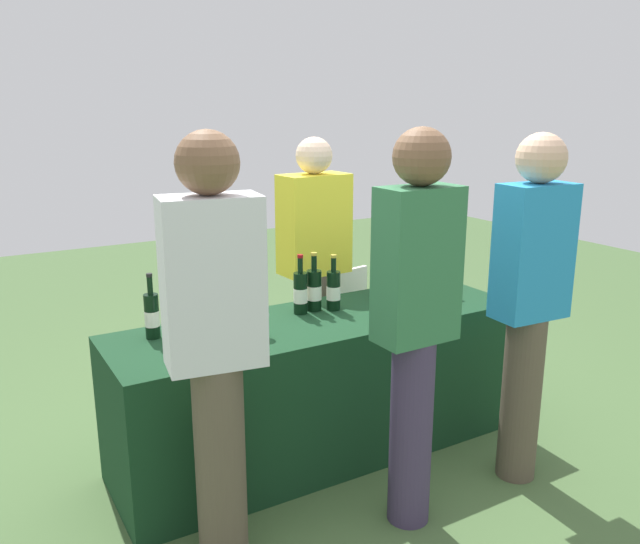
{
  "coord_description": "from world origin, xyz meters",
  "views": [
    {
      "loc": [
        -1.61,
        -2.75,
        1.85
      ],
      "look_at": [
        0.0,
        0.0,
        1.01
      ],
      "focal_mm": 36.31,
      "sensor_mm": 36.0,
      "label": 1
    }
  ],
  "objects": [
    {
      "name": "wine_glass_3",
      "position": [
        0.52,
        -0.17,
        0.87
      ],
      "size": [
        0.07,
        0.07,
        0.14
      ],
      "color": "silver",
      "rests_on": "tasting_table"
    },
    {
      "name": "guest_2",
      "position": [
        0.75,
        -0.71,
        0.96
      ],
      "size": [
        0.36,
        0.23,
        1.72
      ],
      "rotation": [
        0.0,
        0.0,
        -0.06
      ],
      "color": "brown",
      "rests_on": "ground_plane"
    },
    {
      "name": "tasting_table",
      "position": [
        0.0,
        0.0,
        0.38
      ],
      "size": [
        2.19,
        0.66,
        0.76
      ],
      "primitive_type": "cube",
      "color": "#14381E",
      "rests_on": "ground_plane"
    },
    {
      "name": "ground_plane",
      "position": [
        0.0,
        0.0,
        0.0
      ],
      "size": [
        12.0,
        12.0,
        0.0
      ],
      "primitive_type": "plane",
      "color": "#476638"
    },
    {
      "name": "wine_glass_2",
      "position": [
        0.33,
        -0.11,
        0.85
      ],
      "size": [
        0.06,
        0.06,
        0.13
      ],
      "color": "silver",
      "rests_on": "tasting_table"
    },
    {
      "name": "wine_bottle_6",
      "position": [
        0.76,
        0.07,
        0.88
      ],
      "size": [
        0.07,
        0.07,
        0.32
      ],
      "color": "black",
      "rests_on": "tasting_table"
    },
    {
      "name": "wine_glass_0",
      "position": [
        -0.74,
        -0.05,
        0.86
      ],
      "size": [
        0.07,
        0.07,
        0.14
      ],
      "color": "silver",
      "rests_on": "tasting_table"
    },
    {
      "name": "wine_bottle_3",
      "position": [
        0.04,
        0.14,
        0.88
      ],
      "size": [
        0.08,
        0.08,
        0.32
      ],
      "color": "black",
      "rests_on": "tasting_table"
    },
    {
      "name": "wine_bottle_1",
      "position": [
        -0.56,
        0.15,
        0.87
      ],
      "size": [
        0.07,
        0.07,
        0.32
      ],
      "color": "black",
      "rests_on": "tasting_table"
    },
    {
      "name": "wine_glass_1",
      "position": [
        -0.37,
        -0.09,
        0.86
      ],
      "size": [
        0.07,
        0.07,
        0.14
      ],
      "color": "silver",
      "rests_on": "tasting_table"
    },
    {
      "name": "wine_bottle_0",
      "position": [
        -0.83,
        0.16,
        0.88
      ],
      "size": [
        0.07,
        0.07,
        0.32
      ],
      "color": "black",
      "rests_on": "tasting_table"
    },
    {
      "name": "guest_0",
      "position": [
        -0.78,
        -0.54,
        0.98
      ],
      "size": [
        0.4,
        0.26,
        1.76
      ],
      "rotation": [
        0.0,
        0.0,
        -0.16
      ],
      "color": "brown",
      "rests_on": "ground_plane"
    },
    {
      "name": "wine_bottle_5",
      "position": [
        0.49,
        0.15,
        0.88
      ],
      "size": [
        0.08,
        0.08,
        0.32
      ],
      "color": "black",
      "rests_on": "tasting_table"
    },
    {
      "name": "wine_bottle_4",
      "position": [
        0.14,
        0.09,
        0.87
      ],
      "size": [
        0.07,
        0.07,
        0.31
      ],
      "color": "black",
      "rests_on": "tasting_table"
    },
    {
      "name": "menu_board",
      "position": [
        0.62,
        0.8,
        0.38
      ],
      "size": [
        0.49,
        0.13,
        0.76
      ],
      "primitive_type": "cube",
      "rotation": [
        0.0,
        0.0,
        0.2
      ],
      "color": "white",
      "rests_on": "ground_plane"
    },
    {
      "name": "wine_bottle_2",
      "position": [
        -0.05,
        0.13,
        0.88
      ],
      "size": [
        0.07,
        0.07,
        0.32
      ],
      "color": "black",
      "rests_on": "tasting_table"
    },
    {
      "name": "guest_1",
      "position": [
        0.05,
        -0.72,
        0.99
      ],
      "size": [
        0.35,
        0.24,
        1.76
      ],
      "rotation": [
        0.0,
        0.0,
        0.02
      ],
      "color": "#3F3351",
      "rests_on": "ground_plane"
    },
    {
      "name": "ice_bucket",
      "position": [
        0.61,
        0.01,
        0.86
      ],
      "size": [
        0.19,
        0.19,
        0.2
      ],
      "primitive_type": "cylinder",
      "color": "silver",
      "rests_on": "tasting_table"
    },
    {
      "name": "server_pouring",
      "position": [
        0.34,
        0.65,
        0.89
      ],
      "size": [
        0.43,
        0.26,
        1.66
      ],
      "rotation": [
        0.0,
        0.0,
        3.2
      ],
      "color": "brown",
      "rests_on": "ground_plane"
    },
    {
      "name": "wine_bottle_7",
      "position": [
        0.86,
        0.07,
        0.88
      ],
      "size": [
        0.07,
        0.07,
        0.31
      ],
      "color": "black",
      "rests_on": "tasting_table"
    }
  ]
}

